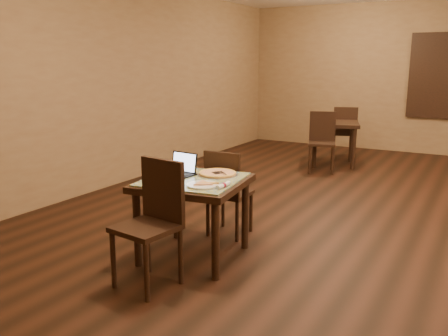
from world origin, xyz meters
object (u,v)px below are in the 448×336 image
Objects in this scene: chair_main_far at (226,189)px; laptop at (181,169)px; chair_main_near at (154,215)px; pizza_pan at (218,174)px; other_table_b at (334,129)px; tiled_table at (193,189)px; other_table_b_chair_far at (345,130)px; other_table_b_chair_near at (322,138)px.

chair_main_far is 0.63m from laptop.
chair_main_far is at bearing 97.93° from chair_main_near.
pizza_pan is 4.48m from other_table_b.
tiled_table is 0.29m from pizza_pan.
chair_main_far is 2.38× the size of pizza_pan.
chair_main_near is at bearing -97.25° from pizza_pan.
other_table_b is at bearing -90.62° from chair_main_far.
laptop is at bearing -155.97° from pizza_pan.
laptop is (-0.21, 0.71, 0.23)m from chair_main_near.
other_table_b_chair_far is at bearing 92.08° from pizza_pan.
laptop reaches higher than tiled_table.
other_table_b_chair_near is at bearing 93.52° from pizza_pan.
other_table_b is 1.04× the size of other_table_b_chair_near.
laptop reaches higher than other_table_b.
laptop is 0.30× the size of other_table_b.
tiled_table is 5.30m from other_table_b_chair_far.
chair_main_far is (-0.01, 1.23, -0.06)m from chair_main_near.
pizza_pan is at bearing 73.71° from other_table_b_chair_far.
other_table_b_chair_near is at bearing -111.07° from other_table_b.
chair_main_near reaches higher than tiled_table.
laptop is 5.21m from other_table_b_chair_far.
other_table_b is at bearing 94.25° from laptop.
other_table_b_chair_near and other_table_b_chair_far have the same top height.
tiled_table is 4.13m from other_table_b_chair_near.
tiled_table is at bearing 87.80° from chair_main_far.
chair_main_far is 3.51m from other_table_b_chair_near.
tiled_table is 0.61m from chair_main_near.
other_table_b_chair_far reaches higher than chair_main_far.
chair_main_far reaches higher than other_table_b.
other_table_b_chair_near is at bearing -89.95° from chair_main_far.
tiled_table is at bearing -106.72° from other_table_b_chair_near.
other_table_b_chair_near reaches higher than laptop.
other_table_b is (-0.09, 4.71, -0.02)m from tiled_table.
laptop is at bearing 66.80° from chair_main_far.
pizza_pan is at bearing -105.66° from other_table_b.
other_table_b_chair_near is (-0.03, -0.59, -0.08)m from other_table_b.
other_table_b_chair_far is (-0.06, 5.30, -0.10)m from tiled_table.
pizza_pan is (0.12, 0.24, 0.11)m from tiled_table.
chair_main_far is at bearing -107.05° from other_table_b.
other_table_b_chair_far reaches higher than pizza_pan.
chair_main_far is at bearing 107.20° from pizza_pan.
pizza_pan is (0.32, 0.14, -0.05)m from laptop.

